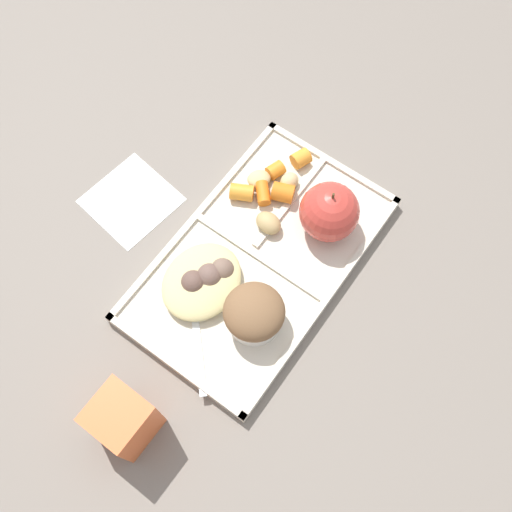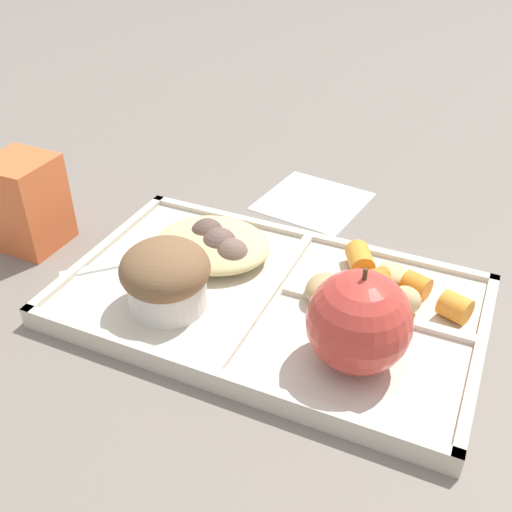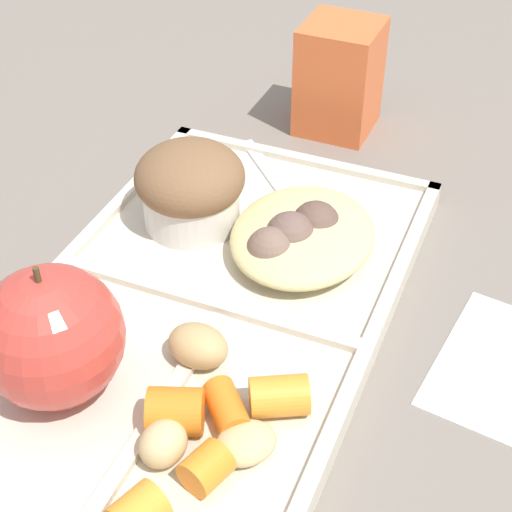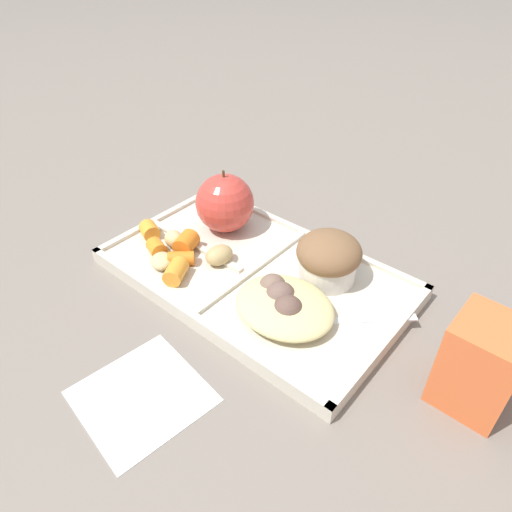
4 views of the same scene
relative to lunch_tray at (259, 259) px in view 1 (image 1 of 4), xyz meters
The scene contains 19 objects.
ground 0.01m from the lunch_tray, ahead, with size 6.00×6.00×0.00m, color slate.
lunch_tray is the anchor object (origin of this frame).
green_apple 0.12m from the lunch_tray, 153.01° to the left, with size 0.09×0.09×0.09m.
bran_muffin 0.10m from the lunch_tray, 31.54° to the left, with size 0.08×0.08×0.07m.
carrot_slice_near_corner 0.14m from the lunch_tray, 154.43° to the right, with size 0.02×0.02×0.02m, color orange.
carrot_slice_large 0.10m from the lunch_tray, 147.46° to the right, with size 0.02×0.02×0.03m, color orange.
carrot_slice_edge 0.10m from the lunch_tray, 164.00° to the right, with size 0.03×0.03×0.03m, color orange.
carrot_slice_center 0.10m from the lunch_tray, 129.56° to the right, with size 0.02×0.02×0.03m, color orange.
carrot_slice_small 0.17m from the lunch_tray, 166.18° to the right, with size 0.02×0.02×0.03m, color orange.
potato_chunk_browned 0.13m from the lunch_tray, 165.21° to the right, with size 0.03×0.03×0.03m, color tan.
potato_chunk_golden 0.05m from the lunch_tray, 159.66° to the right, with size 0.04×0.03×0.03m, color tan.
potato_chunk_small 0.12m from the lunch_tray, 144.19° to the right, with size 0.03×0.04×0.02m, color tan.
egg_noodle_pile 0.09m from the lunch_tray, 26.06° to the right, with size 0.12×0.10×0.03m, color #D6C684.
meatball_side 0.06m from the lunch_tray, 26.39° to the right, with size 0.03×0.03×0.03m, color #755B4C.
meatball_back 0.08m from the lunch_tray, 25.88° to the right, with size 0.04×0.04×0.04m, color brown.
meatball_front 0.10m from the lunch_tray, 26.98° to the right, with size 0.04×0.04×0.04m, color brown.
plastic_fork 0.14m from the lunch_tray, ahead, with size 0.13×0.13×0.00m.
milk_carton 0.29m from the lunch_tray, ahead, with size 0.07×0.07×0.10m, color orange.
paper_napkin 0.22m from the lunch_tray, 81.30° to the right, with size 0.12×0.12×0.00m, color white.
Camera 1 is at (0.27, 0.19, 0.81)m, focal length 42.65 mm.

